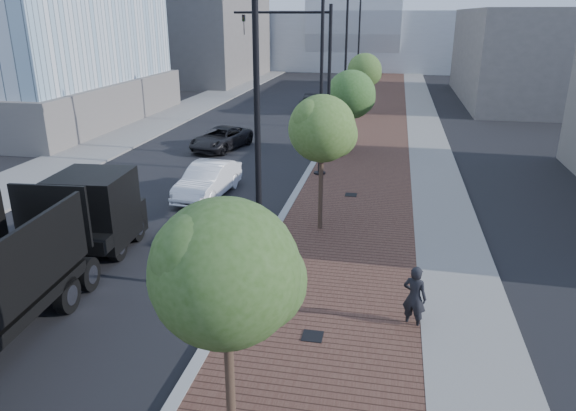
% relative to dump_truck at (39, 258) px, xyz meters
% --- Properties ---
extents(sidewalk, '(7.00, 140.00, 0.12)m').
position_rel_dump_truck_xyz_m(sidewalk, '(8.68, 31.51, -1.24)').
color(sidewalk, '#4C2D23').
rests_on(sidewalk, ground).
extents(concrete_strip, '(2.40, 140.00, 0.13)m').
position_rel_dump_truck_xyz_m(concrete_strip, '(11.38, 31.51, -1.24)').
color(concrete_strip, slate).
rests_on(concrete_strip, ground).
extents(curb, '(0.30, 140.00, 0.14)m').
position_rel_dump_truck_xyz_m(curb, '(5.18, 31.51, -1.23)').
color(curb, gray).
rests_on(curb, ground).
extents(west_sidewalk, '(4.00, 140.00, 0.12)m').
position_rel_dump_truck_xyz_m(west_sidewalk, '(-7.82, 31.51, -1.24)').
color(west_sidewalk, slate).
rests_on(west_sidewalk, ground).
extents(dump_truck, '(3.25, 13.45, 3.10)m').
position_rel_dump_truck_xyz_m(dump_truck, '(0.00, 0.00, 0.00)').
color(dump_truck, black).
rests_on(dump_truck, ground).
extents(white_sedan, '(1.87, 4.50, 1.45)m').
position_rel_dump_truck_xyz_m(white_sedan, '(1.44, 9.52, -0.58)').
color(white_sedan, white).
rests_on(white_sedan, ground).
extents(dark_car_mid, '(3.16, 4.95, 1.27)m').
position_rel_dump_truck_xyz_m(dark_car_mid, '(-0.69, 17.94, -0.67)').
color(dark_car_mid, black).
rests_on(dark_car_mid, ground).
extents(dark_car_far, '(1.89, 4.26, 1.21)m').
position_rel_dump_truck_xyz_m(dark_car_far, '(2.40, 31.74, -0.70)').
color(dark_car_far, black).
rests_on(dark_car_far, ground).
extents(pedestrian, '(0.73, 0.61, 1.69)m').
position_rel_dump_truck_xyz_m(pedestrian, '(9.97, 0.62, -0.46)').
color(pedestrian, black).
rests_on(pedestrian, ground).
extents(streetlight_1, '(1.44, 0.56, 9.21)m').
position_rel_dump_truck_xyz_m(streetlight_1, '(5.66, 1.51, 3.04)').
color(streetlight_1, black).
rests_on(streetlight_1, ground).
extents(streetlight_2, '(1.72, 0.56, 9.28)m').
position_rel_dump_truck_xyz_m(streetlight_2, '(5.78, 13.51, 3.51)').
color(streetlight_2, black).
rests_on(streetlight_2, ground).
extents(streetlight_3, '(1.44, 0.56, 9.21)m').
position_rel_dump_truck_xyz_m(streetlight_3, '(5.66, 25.51, 3.04)').
color(streetlight_3, black).
rests_on(streetlight_3, ground).
extents(streetlight_4, '(1.72, 0.56, 9.28)m').
position_rel_dump_truck_xyz_m(streetlight_4, '(5.78, 37.51, 3.51)').
color(streetlight_4, black).
rests_on(streetlight_4, ground).
extents(traffic_mast, '(5.09, 0.20, 8.00)m').
position_rel_dump_truck_xyz_m(traffic_mast, '(4.88, 16.51, 3.68)').
color(traffic_mast, black).
rests_on(traffic_mast, ground).
extents(tree_0, '(2.41, 2.36, 4.94)m').
position_rel_dump_truck_xyz_m(tree_0, '(6.82, -4.47, 2.44)').
color(tree_0, '#382619').
rests_on(tree_0, ground).
extents(tree_1, '(2.39, 2.34, 4.97)m').
position_rel_dump_truck_xyz_m(tree_1, '(6.82, 6.53, 2.48)').
color(tree_1, '#382619').
rests_on(tree_1, ground).
extents(tree_2, '(2.71, 2.71, 4.67)m').
position_rel_dump_truck_xyz_m(tree_2, '(6.82, 18.53, 2.00)').
color(tree_2, '#382619').
rests_on(tree_2, ground).
extents(tree_3, '(2.62, 2.61, 4.78)m').
position_rel_dump_truck_xyz_m(tree_3, '(6.82, 30.53, 2.15)').
color(tree_3, '#382619').
rests_on(tree_3, ground).
extents(tower_podium, '(19.00, 19.00, 3.00)m').
position_rel_dump_truck_xyz_m(tower_podium, '(-18.82, 23.51, 0.20)').
color(tower_podium, '#655F5B').
rests_on(tower_podium, ground).
extents(convention_center, '(50.00, 30.00, 50.00)m').
position_rel_dump_truck_xyz_m(convention_center, '(3.18, 76.51, 4.70)').
color(convention_center, '#ABB1B5').
rests_on(convention_center, ground).
extents(commercial_block_nw, '(14.00, 20.00, 10.00)m').
position_rel_dump_truck_xyz_m(commercial_block_nw, '(-14.82, 51.51, 3.70)').
color(commercial_block_nw, '#5E5954').
rests_on(commercial_block_nw, ground).
extents(commercial_block_ne, '(12.00, 22.00, 8.00)m').
position_rel_dump_truck_xyz_m(commercial_block_ne, '(21.18, 41.51, 2.70)').
color(commercial_block_ne, '#605B56').
rests_on(commercial_block_ne, ground).
extents(utility_cover_1, '(0.50, 0.50, 0.02)m').
position_rel_dump_truck_xyz_m(utility_cover_1, '(7.58, -0.49, -1.17)').
color(utility_cover_1, black).
rests_on(utility_cover_1, sidewalk).
extents(utility_cover_2, '(0.50, 0.50, 0.02)m').
position_rel_dump_truck_xyz_m(utility_cover_2, '(7.58, 10.51, -1.17)').
color(utility_cover_2, black).
rests_on(utility_cover_2, sidewalk).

